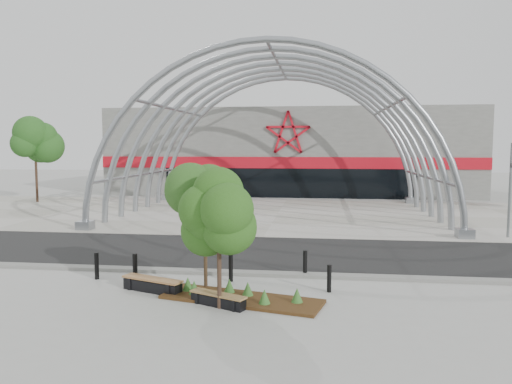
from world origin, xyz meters
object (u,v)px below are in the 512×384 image
at_px(signal_pole, 510,189).
at_px(street_tree_0, 205,209).
at_px(street_tree_1, 219,215).
at_px(bench_1, 218,300).
at_px(bollard_2, 231,268).
at_px(bench_0, 152,285).

distance_m(signal_pole, street_tree_0, 16.90).
height_order(street_tree_1, bench_1, street_tree_1).
bearing_deg(signal_pole, bollard_2, -142.09).
distance_m(bench_0, bollard_2, 2.74).
distance_m(signal_pole, street_tree_1, 17.51).
height_order(street_tree_0, street_tree_1, street_tree_1).
bearing_deg(bench_0, street_tree_0, 16.24).
bearing_deg(bench_0, bollard_2, 33.58).
xyz_separation_m(signal_pole, street_tree_1, (-12.25, -12.51, 0.21)).
bearing_deg(bollard_2, street_tree_1, -86.36).
bearing_deg(signal_pole, bench_0, -142.73).
distance_m(bench_1, bollard_2, 2.66).
distance_m(signal_pole, bench_0, 18.61).
xyz_separation_m(street_tree_0, bench_0, (-1.63, -0.48, -2.43)).
distance_m(street_tree_0, bench_1, 3.03).
xyz_separation_m(street_tree_1, bench_1, (-0.08, 0.19, -2.52)).
relative_size(bench_0, bollard_2, 2.29).
height_order(signal_pole, bench_1, signal_pole).
height_order(signal_pole, street_tree_0, signal_pole).
height_order(bench_0, bollard_2, bollard_2).
xyz_separation_m(bench_1, bollard_2, (-0.10, 2.64, 0.29)).
relative_size(street_tree_1, bench_0, 1.75).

